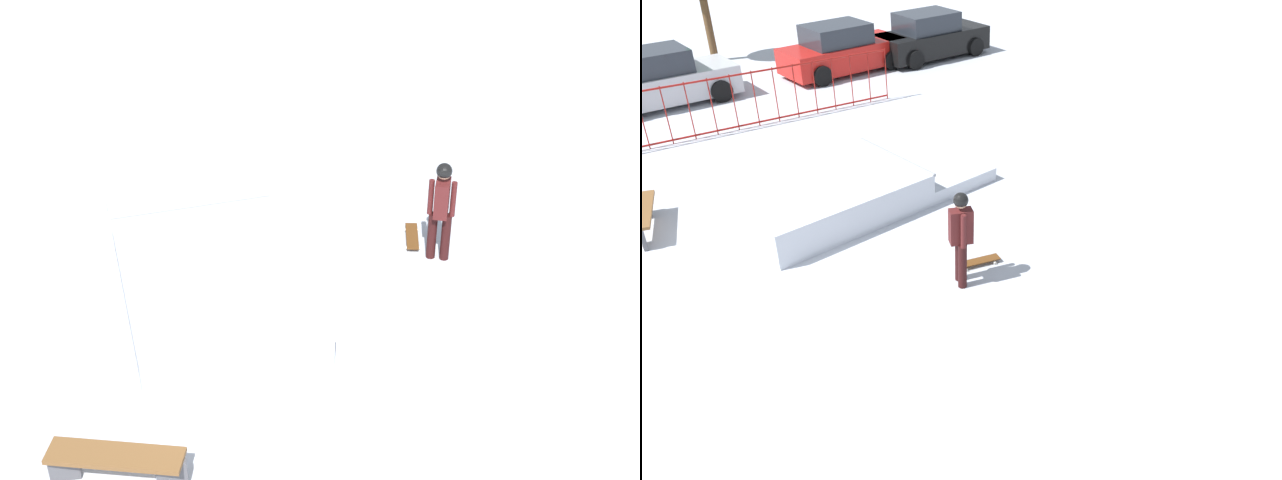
{
  "view_description": "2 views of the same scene",
  "coord_description": "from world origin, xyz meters",
  "views": [
    {
      "loc": [
        -9.29,
        1.15,
        8.09
      ],
      "look_at": [
        1.7,
        -0.54,
        0.9
      ],
      "focal_mm": 49.79,
      "sensor_mm": 36.0,
      "label": 1
    },
    {
      "loc": [
        -2.76,
        -9.88,
        6.28
      ],
      "look_at": [
        2.15,
        -2.76,
        1.0
      ],
      "focal_mm": 35.5,
      "sensor_mm": 36.0,
      "label": 2
    }
  ],
  "objects": [
    {
      "name": "skater",
      "position": [
        2.27,
        -2.56,
        1.01
      ],
      "size": [
        0.43,
        0.42,
        1.73
      ],
      "rotation": [
        0.0,
        0.0,
        5.92
      ],
      "color": "black",
      "rests_on": "ground"
    },
    {
      "name": "park_bench",
      "position": [
        -1.78,
        2.39,
        0.36
      ],
      "size": [
        0.8,
        1.65,
        0.48
      ],
      "rotation": [
        0.0,
        0.0,
        1.31
      ],
      "color": "brown",
      "rests_on": "ground"
    },
    {
      "name": "skate_ramp",
      "position": [
        1.93,
        1.15,
        0.32
      ],
      "size": [
        5.71,
        3.32,
        0.74
      ],
      "rotation": [
        0.0,
        0.0,
        0.14
      ],
      "color": "silver",
      "rests_on": "ground"
    },
    {
      "name": "skateboard",
      "position": [
        2.84,
        -2.28,
        0.08
      ],
      "size": [
        0.82,
        0.38,
        0.09
      ],
      "rotation": [
        0.0,
        0.0,
        6.08
      ],
      "color": "#593314",
      "rests_on": "ground"
    },
    {
      "name": "ground_plane",
      "position": [
        0.0,
        0.0,
        0.0
      ],
      "size": [
        60.0,
        60.0,
        0.0
      ],
      "primitive_type": "plane",
      "color": "#B2B7C1"
    }
  ]
}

